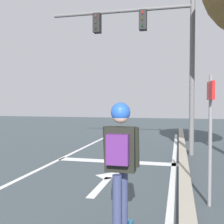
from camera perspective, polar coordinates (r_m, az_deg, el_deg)
name	(u,v)px	position (r m, az deg, el deg)	size (l,w,h in m)	color
lane_line_center	(1,188)	(6.13, -21.77, -14.21)	(0.12, 20.00, 0.01)	silver
lane_line_curbside	(171,202)	(5.09, 11.98, -17.54)	(0.12, 20.00, 0.01)	silver
stop_bar	(117,162)	(8.04, 1.07, -10.13)	(3.46, 0.40, 0.01)	silver
lane_arrow_stem	(101,186)	(5.80, -2.37, -15.01)	(0.16, 1.40, 0.01)	silver
lane_arrow_head	(111,176)	(6.59, -0.30, -12.90)	(0.56, 0.44, 0.01)	silver
curb_strip	(186,199)	(5.07, 14.94, -16.85)	(0.24, 24.00, 0.14)	#A39B8A
skater	(120,152)	(3.43, 1.70, -8.14)	(0.45, 0.61, 1.62)	navy
traffic_signal_mast	(151,44)	(9.41, 8.05, 13.71)	(4.77, 0.34, 4.94)	#5E5D5E
street_sign_post	(210,121)	(4.79, 19.53, -1.68)	(0.08, 0.44, 2.14)	slate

